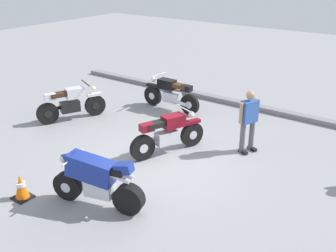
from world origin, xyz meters
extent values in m
plane|color=gray|center=(0.00, 0.00, 0.00)|extent=(40.00, 40.00, 0.00)
cube|color=gray|center=(0.00, 4.60, 0.07)|extent=(14.00, 0.30, 0.15)
cylinder|color=black|center=(-2.56, 2.99, 0.32)|extent=(0.64, 0.12, 0.64)
cylinder|color=black|center=(-1.11, 2.98, 0.32)|extent=(0.64, 0.12, 0.64)
cylinder|color=silver|center=(-2.56, 2.99, 0.32)|extent=(0.22, 0.14, 0.22)
cylinder|color=silver|center=(-1.11, 2.98, 0.32)|extent=(0.22, 0.14, 0.22)
cube|color=silver|center=(-1.79, 2.99, 0.42)|extent=(0.56, 0.28, 0.32)
cube|color=black|center=(-1.99, 2.99, 0.82)|extent=(0.56, 0.32, 0.30)
cube|color=black|center=(-2.56, 2.99, 0.67)|extent=(0.44, 0.16, 0.08)
cube|color=#4C2D19|center=(-1.54, 2.99, 0.84)|extent=(0.60, 0.26, 0.12)
cube|color=black|center=(-1.24, 2.98, 0.82)|extent=(0.32, 0.22, 0.18)
cylinder|color=silver|center=(-1.39, 2.81, 0.37)|extent=(0.56, 0.11, 0.16)
cylinder|color=silver|center=(-2.32, 2.99, 1.07)|extent=(0.04, 0.70, 0.04)
sphere|color=silver|center=(-2.54, 2.99, 0.87)|extent=(0.16, 0.16, 0.16)
cylinder|color=black|center=(-0.53, -2.39, 0.30)|extent=(0.62, 0.31, 0.60)
cylinder|color=black|center=(0.77, -2.04, 0.30)|extent=(0.64, 0.37, 0.60)
cylinder|color=silver|center=(-0.53, -2.39, 0.30)|extent=(0.25, 0.23, 0.21)
cylinder|color=silver|center=(0.77, -2.04, 0.30)|extent=(0.25, 0.23, 0.21)
cube|color=silver|center=(0.17, -2.20, 0.40)|extent=(0.61, 0.42, 0.32)
cube|color=navy|center=(0.02, -2.24, 0.80)|extent=(1.05, 0.61, 0.57)
cone|color=navy|center=(-0.48, -2.38, 0.95)|extent=(0.43, 0.42, 0.39)
cube|color=black|center=(0.41, -2.14, 0.87)|extent=(0.65, 0.41, 0.12)
cube|color=navy|center=(0.70, -2.06, 0.95)|extent=(0.39, 0.30, 0.23)
cylinder|color=silver|center=(0.63, -2.00, 0.77)|extent=(0.41, 0.19, 0.17)
cylinder|color=silver|center=(0.67, -2.15, 0.77)|extent=(0.41, 0.19, 0.17)
cylinder|color=silver|center=(-0.34, -2.34, 0.97)|extent=(0.22, 0.68, 0.04)
sphere|color=silver|center=(-0.56, -2.40, 0.90)|extent=(0.16, 0.16, 0.16)
cylinder|color=black|center=(0.16, 1.12, 0.32)|extent=(0.35, 0.64, 0.64)
cylinder|color=black|center=(-0.38, -0.22, 0.32)|extent=(0.35, 0.64, 0.64)
cylinder|color=silver|center=(0.16, 1.12, 0.32)|extent=(0.21, 0.26, 0.22)
cylinder|color=silver|center=(-0.38, -0.22, 0.32)|extent=(0.21, 0.26, 0.22)
cube|color=silver|center=(-0.13, 0.40, 0.42)|extent=(0.47, 0.62, 0.32)
cube|color=maroon|center=(-0.06, 0.59, 0.82)|extent=(0.50, 0.64, 0.30)
cube|color=maroon|center=(0.16, 1.12, 0.67)|extent=(0.31, 0.47, 0.08)
cube|color=black|center=(-0.22, 0.17, 0.84)|extent=(0.46, 0.65, 0.12)
cube|color=maroon|center=(-0.33, -0.11, 0.82)|extent=(0.32, 0.38, 0.18)
cylinder|color=silver|center=(-0.43, 0.09, 0.37)|extent=(0.31, 0.56, 0.16)
cylinder|color=silver|center=(0.07, 0.90, 1.07)|extent=(0.66, 0.29, 0.04)
sphere|color=silver|center=(0.15, 1.10, 0.87)|extent=(0.16, 0.16, 0.16)
cylinder|color=black|center=(-3.43, 1.22, 0.32)|extent=(0.38, 0.63, 0.64)
cylinder|color=black|center=(-4.03, -0.10, 0.32)|extent=(0.38, 0.63, 0.64)
cylinder|color=black|center=(-3.43, 1.22, 0.32)|extent=(0.22, 0.26, 0.22)
cylinder|color=black|center=(-4.03, -0.10, 0.32)|extent=(0.22, 0.26, 0.22)
cube|color=black|center=(-3.75, 0.51, 0.42)|extent=(0.49, 0.63, 0.32)
cube|color=silver|center=(-3.67, 0.70, 0.82)|extent=(0.52, 0.64, 0.30)
cube|color=silver|center=(-3.43, 1.22, 0.67)|extent=(0.33, 0.47, 0.08)
cube|color=#382314|center=(-3.86, 0.29, 0.84)|extent=(0.49, 0.65, 0.12)
cube|color=silver|center=(-3.98, 0.01, 0.82)|extent=(0.33, 0.38, 0.18)
cylinder|color=black|center=(-4.07, 0.22, 0.37)|extent=(0.33, 0.55, 0.16)
cylinder|color=black|center=(-3.53, 1.00, 1.07)|extent=(0.65, 0.33, 0.04)
sphere|color=silver|center=(-3.44, 1.20, 0.87)|extent=(0.16, 0.16, 0.16)
cylinder|color=#59595B|center=(1.38, 1.53, 0.39)|extent=(0.17, 0.17, 0.79)
cube|color=black|center=(1.43, 1.51, 0.04)|extent=(0.28, 0.19, 0.08)
cylinder|color=#59595B|center=(1.49, 1.82, 0.39)|extent=(0.17, 0.17, 0.79)
cube|color=black|center=(1.54, 1.80, 0.04)|extent=(0.28, 0.19, 0.08)
cube|color=#3359A5|center=(1.43, 1.67, 1.06)|extent=(0.36, 0.49, 0.56)
cylinder|color=tan|center=(1.34, 1.42, 1.08)|extent=(0.12, 0.12, 0.52)
cylinder|color=tan|center=(1.53, 1.92, 1.08)|extent=(0.12, 0.12, 0.52)
sphere|color=tan|center=(1.43, 1.67, 1.48)|extent=(0.21, 0.21, 0.21)
cube|color=black|center=(-1.31, -2.93, 0.01)|extent=(0.36, 0.36, 0.03)
cone|color=orange|center=(-1.31, -2.93, 0.28)|extent=(0.28, 0.28, 0.50)
cylinder|color=white|center=(-1.31, -2.93, 0.32)|extent=(0.19, 0.19, 0.08)
camera|label=1|loc=(5.05, -6.71, 4.48)|focal=42.14mm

